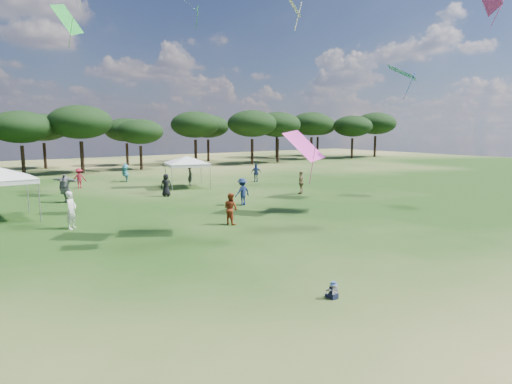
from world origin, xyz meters
The scene contains 5 objects.
ground centered at (0.00, 0.00, 0.00)m, with size 140.00×140.00×0.00m, color #234615.
tree_line centered at (2.39, 47.41, 5.42)m, with size 108.78×17.63×7.77m.
tent_right centered at (7.49, 26.58, 2.57)m, with size 6.57×6.57×2.99m.
toddler centered at (0.15, 2.33, 0.23)m, with size 0.36×0.39×0.52m.
festival_crowd centered at (-0.86, 24.42, 0.89)m, with size 30.88×22.73×1.93m.
Camera 1 is at (-8.73, -6.18, 5.00)m, focal length 30.00 mm.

